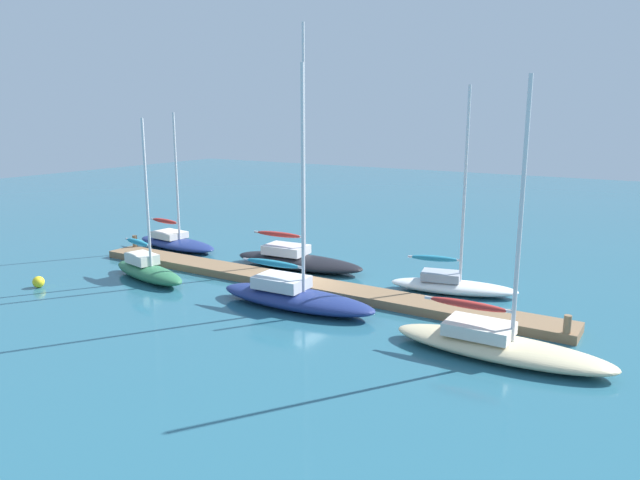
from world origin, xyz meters
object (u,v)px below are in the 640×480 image
sailboat_2 (297,258)px  sailboat_3 (294,295)px  sailboat_0 (175,241)px  sailboat_4 (451,283)px  mooring_buoy_yellow (39,282)px  sailboat_5 (497,343)px  sailboat_1 (147,269)px

sailboat_2 → sailboat_3: size_ratio=1.24×
sailboat_0 → sailboat_4: bearing=5.9°
sailboat_3 → mooring_buoy_yellow: bearing=-163.8°
sailboat_3 → sailboat_5: 9.10m
sailboat_2 → sailboat_3: 6.69m
sailboat_2 → sailboat_4: 8.79m
sailboat_4 → sailboat_5: 7.49m
sailboat_4 → mooring_buoy_yellow: sailboat_4 is taller
sailboat_5 → mooring_buoy_yellow: 21.71m
sailboat_4 → sailboat_0: bearing=166.8°
sailboat_0 → sailboat_1: (4.07, -5.97, 0.11)m
sailboat_0 → sailboat_1: bearing=-49.9°
sailboat_1 → sailboat_3: 8.89m
sailboat_2 → sailboat_4: sailboat_2 is taller
sailboat_5 → sailboat_0: bearing=163.5°
sailboat_1 → sailboat_4: 15.25m
sailboat_0 → sailboat_5: bearing=-10.2°
sailboat_0 → mooring_buoy_yellow: 9.80m
sailboat_4 → sailboat_3: bearing=-145.3°
sailboat_1 → sailboat_2: (5.23, 5.90, 0.01)m
sailboat_0 → sailboat_4: (18.09, 0.03, 0.05)m
mooring_buoy_yellow → sailboat_4: bearing=29.3°
mooring_buoy_yellow → sailboat_1: bearing=47.6°
sailboat_4 → mooring_buoy_yellow: 20.06m
sailboat_0 → mooring_buoy_yellow: bearing=-80.7°
sailboat_5 → mooring_buoy_yellow: size_ratio=17.08×
sailboat_2 → sailboat_5: (12.73, -6.26, -0.08)m
sailboat_0 → sailboat_3: (12.95, -5.67, 0.11)m
sailboat_0 → mooring_buoy_yellow: size_ratio=14.94×
sailboat_3 → sailboat_4: (5.14, 5.71, -0.06)m
sailboat_2 → sailboat_5: size_ratio=1.34×
sailboat_0 → mooring_buoy_yellow: (0.59, -9.78, -0.18)m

